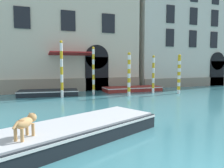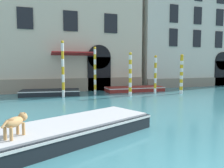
{
  "view_description": "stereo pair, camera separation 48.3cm",
  "coord_description": "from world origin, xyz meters",
  "px_view_note": "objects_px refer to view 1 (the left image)",
  "views": [
    {
      "loc": [
        -4.0,
        -2.63,
        2.49
      ],
      "look_at": [
        0.97,
        10.74,
        1.2
      ],
      "focal_mm": 35.0,
      "sensor_mm": 36.0,
      "label": 1
    },
    {
      "loc": [
        -3.54,
        -2.79,
        2.49
      ],
      "look_at": [
        0.97,
        10.74,
        1.2
      ],
      "focal_mm": 35.0,
      "sensor_mm": 36.0,
      "label": 2
    }
  ],
  "objects_px": {
    "mooring_pole_5": "(129,74)",
    "mooring_pole_2": "(179,74)",
    "boat_foreground": "(64,133)",
    "boat_moored_near_palazzo": "(48,93)",
    "boat_moored_far": "(132,89)",
    "mooring_pole_3": "(153,74)",
    "mooring_pole_1": "(93,71)",
    "dog_on_deck": "(26,123)",
    "mooring_pole_0": "(62,69)"
  },
  "relations": [
    {
      "from": "mooring_pole_2",
      "to": "boat_foreground",
      "type": "bearing_deg",
      "value": -141.75
    },
    {
      "from": "dog_on_deck",
      "to": "boat_moored_near_palazzo",
      "type": "height_order",
      "value": "dog_on_deck"
    },
    {
      "from": "mooring_pole_0",
      "to": "mooring_pole_5",
      "type": "distance_m",
      "value": 5.14
    },
    {
      "from": "mooring_pole_0",
      "to": "mooring_pole_5",
      "type": "height_order",
      "value": "mooring_pole_0"
    },
    {
      "from": "mooring_pole_5",
      "to": "boat_moored_near_palazzo",
      "type": "bearing_deg",
      "value": 156.99
    },
    {
      "from": "mooring_pole_3",
      "to": "mooring_pole_5",
      "type": "bearing_deg",
      "value": -161.09
    },
    {
      "from": "mooring_pole_1",
      "to": "mooring_pole_5",
      "type": "bearing_deg",
      "value": -37.32
    },
    {
      "from": "mooring_pole_1",
      "to": "mooring_pole_3",
      "type": "height_order",
      "value": "mooring_pole_1"
    },
    {
      "from": "dog_on_deck",
      "to": "mooring_pole_1",
      "type": "bearing_deg",
      "value": 9.68
    },
    {
      "from": "boat_moored_far",
      "to": "mooring_pole_2",
      "type": "relative_size",
      "value": 1.62
    },
    {
      "from": "boat_moored_near_palazzo",
      "to": "mooring_pole_3",
      "type": "distance_m",
      "value": 8.89
    },
    {
      "from": "boat_moored_far",
      "to": "mooring_pole_5",
      "type": "relative_size",
      "value": 1.58
    },
    {
      "from": "boat_foreground",
      "to": "dog_on_deck",
      "type": "height_order",
      "value": "dog_on_deck"
    },
    {
      "from": "boat_moored_near_palazzo",
      "to": "mooring_pole_2",
      "type": "relative_size",
      "value": 1.43
    },
    {
      "from": "boat_moored_near_palazzo",
      "to": "mooring_pole_5",
      "type": "height_order",
      "value": "mooring_pole_5"
    },
    {
      "from": "mooring_pole_1",
      "to": "mooring_pole_2",
      "type": "height_order",
      "value": "mooring_pole_1"
    },
    {
      "from": "boat_foreground",
      "to": "mooring_pole_5",
      "type": "relative_size",
      "value": 2.13
    },
    {
      "from": "mooring_pole_0",
      "to": "mooring_pole_3",
      "type": "distance_m",
      "value": 7.79
    },
    {
      "from": "mooring_pole_0",
      "to": "mooring_pole_1",
      "type": "relative_size",
      "value": 1.08
    },
    {
      "from": "boat_moored_near_palazzo",
      "to": "mooring_pole_5",
      "type": "relative_size",
      "value": 1.4
    },
    {
      "from": "mooring_pole_1",
      "to": "mooring_pole_3",
      "type": "xyz_separation_m",
      "value": [
        5.11,
        -0.86,
        -0.33
      ]
    },
    {
      "from": "boat_moored_near_palazzo",
      "to": "mooring_pole_1",
      "type": "bearing_deg",
      "value": -4.19
    },
    {
      "from": "boat_foreground",
      "to": "mooring_pole_5",
      "type": "distance_m",
      "value": 10.72
    },
    {
      "from": "boat_foreground",
      "to": "mooring_pole_3",
      "type": "distance_m",
      "value": 13.18
    },
    {
      "from": "mooring_pole_3",
      "to": "boat_foreground",
      "type": "bearing_deg",
      "value": -133.27
    },
    {
      "from": "mooring_pole_1",
      "to": "mooring_pole_2",
      "type": "xyz_separation_m",
      "value": [
        7.1,
        -1.75,
        -0.29
      ]
    },
    {
      "from": "dog_on_deck",
      "to": "mooring_pole_5",
      "type": "distance_m",
      "value": 11.99
    },
    {
      "from": "mooring_pole_0",
      "to": "mooring_pole_2",
      "type": "height_order",
      "value": "mooring_pole_0"
    },
    {
      "from": "mooring_pole_2",
      "to": "mooring_pole_5",
      "type": "relative_size",
      "value": 0.97
    },
    {
      "from": "mooring_pole_1",
      "to": "mooring_pole_5",
      "type": "height_order",
      "value": "mooring_pole_1"
    },
    {
      "from": "mooring_pole_5",
      "to": "mooring_pole_2",
      "type": "bearing_deg",
      "value": 0.56
    },
    {
      "from": "mooring_pole_0",
      "to": "mooring_pole_1",
      "type": "xyz_separation_m",
      "value": [
        2.66,
        0.82,
        -0.16
      ]
    },
    {
      "from": "boat_moored_near_palazzo",
      "to": "mooring_pole_3",
      "type": "height_order",
      "value": "mooring_pole_3"
    },
    {
      "from": "boat_foreground",
      "to": "mooring_pole_2",
      "type": "distance_m",
      "value": 14.04
    },
    {
      "from": "boat_moored_near_palazzo",
      "to": "mooring_pole_3",
      "type": "relative_size",
      "value": 1.47
    },
    {
      "from": "boat_moored_far",
      "to": "mooring_pole_2",
      "type": "xyz_separation_m",
      "value": [
        3.07,
        -2.8,
        1.47
      ]
    },
    {
      "from": "boat_foreground",
      "to": "mooring_pole_0",
      "type": "distance_m",
      "value": 9.84
    },
    {
      "from": "boat_moored_near_palazzo",
      "to": "boat_moored_far",
      "type": "distance_m",
      "value": 7.57
    },
    {
      "from": "mooring_pole_0",
      "to": "boat_moored_far",
      "type": "bearing_deg",
      "value": 15.53
    },
    {
      "from": "dog_on_deck",
      "to": "mooring_pole_2",
      "type": "height_order",
      "value": "mooring_pole_2"
    },
    {
      "from": "boat_foreground",
      "to": "mooring_pole_0",
      "type": "bearing_deg",
      "value": 58.3
    },
    {
      "from": "boat_moored_far",
      "to": "mooring_pole_3",
      "type": "distance_m",
      "value": 2.61
    },
    {
      "from": "boat_moored_far",
      "to": "mooring_pole_5",
      "type": "bearing_deg",
      "value": -119.17
    },
    {
      "from": "mooring_pole_5",
      "to": "boat_moored_far",
      "type": "bearing_deg",
      "value": 59.63
    },
    {
      "from": "boat_moored_far",
      "to": "mooring_pole_2",
      "type": "height_order",
      "value": "mooring_pole_2"
    },
    {
      "from": "boat_foreground",
      "to": "mooring_pole_2",
      "type": "bearing_deg",
      "value": 13.77
    },
    {
      "from": "mooring_pole_1",
      "to": "mooring_pole_2",
      "type": "relative_size",
      "value": 1.17
    },
    {
      "from": "boat_moored_near_palazzo",
      "to": "mooring_pole_1",
      "type": "xyz_separation_m",
      "value": [
        3.53,
        -0.7,
        1.74
      ]
    },
    {
      "from": "boat_moored_far",
      "to": "boat_foreground",
      "type": "bearing_deg",
      "value": -123.43
    },
    {
      "from": "boat_foreground",
      "to": "boat_moored_far",
      "type": "relative_size",
      "value": 1.35
    }
  ]
}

